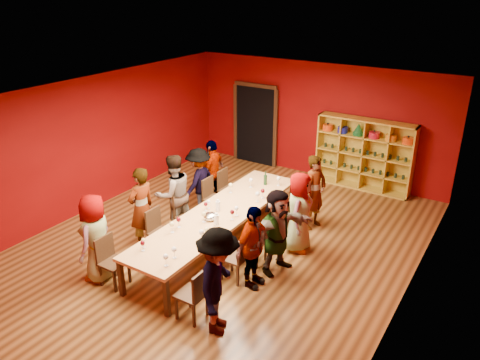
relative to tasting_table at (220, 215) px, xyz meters
name	(u,v)px	position (x,y,z in m)	size (l,w,h in m)	color
room_shell	(219,177)	(0.00, 0.00, 0.80)	(7.10, 9.10, 3.04)	#543316
tasting_table	(220,215)	(0.00, 0.00, 0.00)	(1.10, 4.50, 0.75)	tan
doorway	(256,125)	(-1.80, 4.43, 0.42)	(1.40, 0.17, 2.30)	black
shelving_unit	(365,151)	(1.40, 4.32, 0.28)	(2.40, 0.40, 1.80)	gold
chair_person_left_0	(110,258)	(-0.91, -2.00, -0.20)	(0.42, 0.42, 0.89)	black
person_left_0	(96,238)	(-1.20, -2.00, 0.10)	(0.78, 0.43, 1.61)	#131A34
chair_person_left_1	(158,229)	(-0.91, -0.77, -0.20)	(0.42, 0.42, 0.89)	black
person_left_1	(142,208)	(-1.30, -0.77, 0.13)	(0.61, 0.44, 1.66)	pink
chair_person_left_2	(184,212)	(-0.91, 0.03, -0.20)	(0.42, 0.42, 0.89)	black
person_left_2	(174,194)	(-1.16, 0.03, 0.15)	(0.82, 0.45, 1.70)	silver
chair_person_left_3	(212,195)	(-0.91, 1.01, -0.20)	(0.42, 0.42, 0.89)	black
person_left_3	(199,181)	(-1.26, 1.01, 0.06)	(0.98, 0.40, 1.52)	beige
chair_person_left_4	(227,186)	(-0.91, 1.60, -0.20)	(0.42, 0.42, 0.89)	black
person_left_4	(213,172)	(-1.30, 1.60, 0.07)	(0.90, 0.41, 1.54)	silver
chair_person_right_0	(195,292)	(0.91, -1.98, -0.20)	(0.42, 0.42, 0.89)	black
person_right_0	(218,282)	(1.35, -1.98, 0.16)	(1.11, 0.46, 1.71)	#C28286
chair_person_right_1	(239,255)	(0.91, -0.75, -0.20)	(0.42, 0.42, 0.89)	black
person_right_1	(253,247)	(1.19, -0.75, 0.05)	(0.88, 0.40, 1.51)	#16193D
chair_person_right_2	(257,239)	(0.91, -0.11, -0.20)	(0.42, 0.42, 0.89)	black
person_right_2	(277,231)	(1.32, -0.11, 0.09)	(1.47, 0.42, 1.58)	silver
chair_person_right_3	(279,221)	(0.91, 0.75, -0.20)	(0.42, 0.42, 0.89)	black
person_right_3	(299,212)	(1.33, 0.75, 0.10)	(0.78, 0.43, 1.60)	#151C3A
chair_person_right_4	(301,202)	(0.91, 1.74, -0.20)	(0.42, 0.42, 0.89)	black
person_right_4	(315,192)	(1.22, 1.74, 0.11)	(0.59, 0.43, 1.61)	#16173C
wine_glass_0	(166,257)	(0.33, -1.95, 0.21)	(0.09, 0.09, 0.22)	white
wine_glass_1	(143,244)	(-0.29, -1.81, 0.19)	(0.08, 0.08, 0.19)	white
wine_glass_2	(279,179)	(0.34, 1.76, 0.21)	(0.09, 0.09, 0.22)	white
wine_glass_3	(201,233)	(0.34, -1.04, 0.21)	(0.09, 0.09, 0.22)	white
wine_glass_4	(206,204)	(-0.27, -0.08, 0.19)	(0.08, 0.08, 0.19)	white
wine_glass_5	(174,250)	(0.29, -1.70, 0.20)	(0.08, 0.08, 0.21)	white
wine_glass_6	(179,220)	(-0.30, -0.87, 0.20)	(0.08, 0.08, 0.21)	white
wine_glass_7	(231,186)	(-0.33, 0.89, 0.21)	(0.09, 0.09, 0.22)	white
wine_glass_8	(251,181)	(-0.12, 1.36, 0.21)	(0.09, 0.09, 0.22)	white
wine_glass_9	(257,194)	(0.37, 0.81, 0.21)	(0.09, 0.09, 0.22)	white
wine_glass_10	(143,241)	(-0.35, -1.73, 0.18)	(0.07, 0.07, 0.18)	white
wine_glass_11	(263,191)	(0.37, 1.02, 0.20)	(0.09, 0.09, 0.21)	white
wine_glass_12	(206,230)	(0.34, -0.90, 0.19)	(0.08, 0.08, 0.20)	white
wine_glass_13	(232,213)	(0.36, -0.10, 0.20)	(0.08, 0.08, 0.20)	white
wine_glass_14	(209,202)	(-0.29, 0.04, 0.19)	(0.08, 0.08, 0.19)	white
wine_glass_15	(172,225)	(-0.28, -1.08, 0.21)	(0.09, 0.09, 0.22)	white
wine_glass_16	(204,214)	(-0.03, -0.46, 0.21)	(0.09, 0.09, 0.22)	white
wine_glass_17	(236,209)	(0.34, 0.07, 0.20)	(0.08, 0.08, 0.21)	white
spittoon_bowl	(210,216)	(0.01, -0.32, 0.11)	(0.27, 0.27, 0.15)	silver
carafe_a	(218,206)	(-0.08, 0.06, 0.16)	(0.09, 0.09, 0.24)	white
carafe_b	(216,219)	(0.22, -0.41, 0.15)	(0.10, 0.10, 0.23)	white
wine_bottle	(265,180)	(0.08, 1.65, 0.17)	(0.09, 0.09, 0.31)	#13361B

